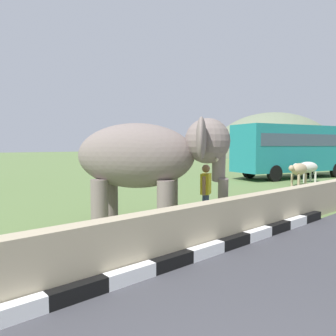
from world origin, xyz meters
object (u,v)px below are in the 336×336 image
Objects in this scene: bus_teal at (294,147)px; person_handler at (206,190)px; cow_near at (299,170)px; cow_mid at (307,168)px; elephant at (149,157)px.

person_handler is at bearing -161.63° from bus_teal.
cow_mid is at bearing 12.98° from cow_near.
cow_mid is (13.68, 2.25, -1.01)m from elephant.
bus_teal reaches higher than cow_mid.
cow_near is at bearing -167.02° from cow_mid.
bus_teal is at bearing 43.55° from cow_mid.
person_handler is at bearing -19.56° from elephant.
bus_teal is (14.07, 4.67, 1.15)m from person_handler.
elephant reaches higher than cow_near.
bus_teal reaches higher than elephant.
cow_mid is at bearing 9.32° from elephant.
elephant is at bearing -165.27° from bus_teal.
elephant is at bearing -170.68° from cow_mid.
bus_teal is (15.65, 4.11, 0.20)m from elephant.
cow_mid is at bearing -136.45° from bus_teal.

